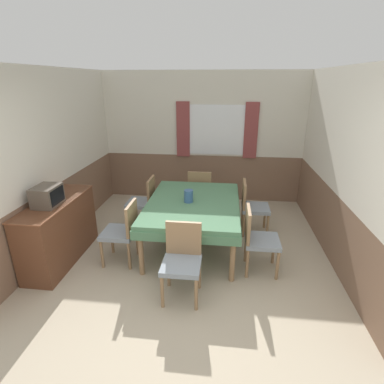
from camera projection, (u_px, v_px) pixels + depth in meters
The scene contains 14 objects.
ground_plane at pixel (170, 336), 3.02m from camera, with size 16.00×16.00×0.00m, color tan.
wall_back at pixel (203, 138), 6.10m from camera, with size 4.42×0.09×2.60m.
wall_left at pixel (59, 158), 4.54m from camera, with size 0.05×4.19×2.60m.
wall_right at pixel (339, 167), 4.10m from camera, with size 0.05×4.19×2.60m.
dining_table at pixel (193, 208), 4.45m from camera, with size 1.36×1.82×0.73m.
chair_head_near at pixel (182, 258), 3.45m from camera, with size 0.44×0.44×0.89m.
chair_left_far at pixel (144, 200), 5.10m from camera, with size 0.44×0.44×0.89m.
chair_right_near at pixel (257, 237), 3.90m from camera, with size 0.44×0.44×0.89m.
chair_left_near at pixel (123, 230), 4.10m from camera, with size 0.44×0.44×0.89m.
chair_head_window at pixel (200, 190), 5.56m from camera, with size 0.44×0.44×0.89m.
chair_right_far at pixel (252, 205), 4.91m from camera, with size 0.44×0.44×0.89m.
sideboard at pixel (59, 231), 4.16m from camera, with size 0.46×1.39×0.89m.
tv at pixel (47, 196), 3.84m from camera, with size 0.29×0.36×0.26m.
vase at pixel (189, 196), 4.37m from camera, with size 0.13×0.13×0.18m.
Camera 1 is at (0.49, -2.27, 2.42)m, focal length 28.00 mm.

